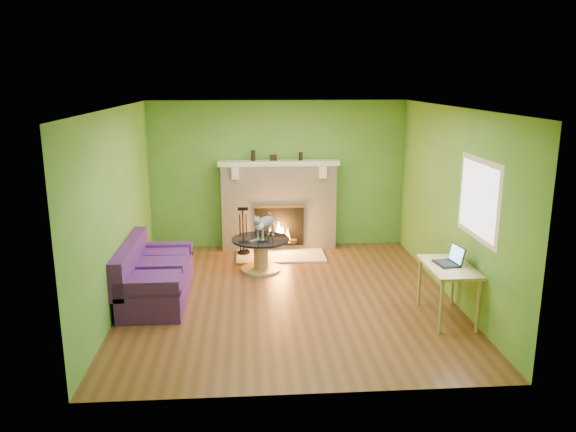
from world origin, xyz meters
name	(u,v)px	position (x,y,z in m)	size (l,w,h in m)	color
floor	(288,296)	(0.00, 0.00, 0.00)	(5.00, 5.00, 0.00)	#593419
ceiling	(288,108)	(0.00, 0.00, 2.60)	(5.00, 5.00, 0.00)	white
wall_back	(278,175)	(0.00, 2.50, 1.30)	(5.00, 5.00, 0.00)	#46812A
wall_front	(308,267)	(0.00, -2.50, 1.30)	(5.00, 5.00, 0.00)	#46812A
wall_left	(118,209)	(-2.25, 0.00, 1.30)	(5.00, 5.00, 0.00)	#46812A
wall_right	(452,203)	(2.25, 0.00, 1.30)	(5.00, 5.00, 0.00)	#46812A
window_frame	(479,199)	(2.24, -0.90, 1.55)	(1.20, 1.20, 0.00)	silver
window_pane	(478,199)	(2.23, -0.90, 1.55)	(1.06, 1.06, 0.00)	white
fireplace	(279,206)	(0.00, 2.32, 0.77)	(2.10, 0.46, 1.58)	beige
hearth	(281,256)	(0.00, 1.80, 0.01)	(1.50, 0.75, 0.03)	beige
mantel	(279,163)	(0.00, 2.30, 1.54)	(2.10, 0.28, 0.08)	silver
sofa	(153,277)	(-1.86, 0.07, 0.31)	(0.85, 1.78, 0.80)	#3F195F
coffee_table	(261,252)	(-0.35, 1.15, 0.30)	(0.91, 0.91, 0.52)	tan
desk	(449,272)	(1.95, -0.87, 0.62)	(0.55, 0.95, 0.70)	tan
cat	(266,225)	(-0.27, 1.20, 0.72)	(0.24, 0.65, 0.41)	slate
remote_silver	(254,240)	(-0.45, 1.03, 0.53)	(0.17, 0.04, 0.02)	gray
remote_black	(262,241)	(-0.33, 0.97, 0.53)	(0.16, 0.04, 0.02)	black
laptop	(447,255)	(1.93, -0.82, 0.82)	(0.29, 0.33, 0.25)	black
fire_tools	(243,230)	(-0.63, 1.95, 0.44)	(0.22, 0.22, 0.82)	black
mantel_vase_left	(253,156)	(-0.44, 2.33, 1.67)	(0.08, 0.08, 0.18)	black
mantel_vase_right	(301,156)	(0.39, 2.33, 1.65)	(0.07, 0.07, 0.14)	black
mantel_box	(273,158)	(-0.09, 2.33, 1.63)	(0.12, 0.08, 0.10)	black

